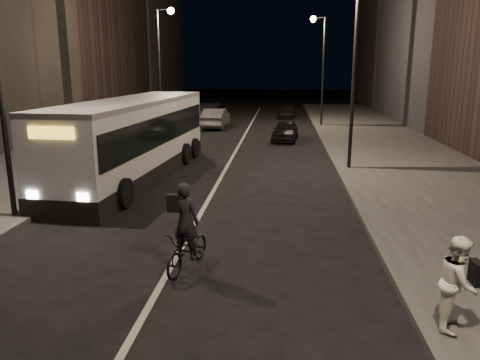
% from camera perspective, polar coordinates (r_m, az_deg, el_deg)
% --- Properties ---
extents(ground, '(180.00, 180.00, 0.00)m').
position_cam_1_polar(ground, '(10.46, -9.69, -12.61)').
color(ground, black).
rests_on(ground, ground).
extents(sidewalk_right, '(7.00, 70.00, 0.16)m').
position_cam_1_polar(sidewalk_right, '(24.23, 19.28, 2.15)').
color(sidewalk_right, '#333331').
rests_on(sidewalk_right, ground).
extents(sidewalk_left, '(7.00, 70.00, 0.16)m').
position_cam_1_polar(sidewalk_left, '(25.95, -20.16, 2.80)').
color(sidewalk_left, '#333331').
rests_on(sidewalk_left, ground).
extents(streetlight_right_mid, '(1.20, 0.44, 8.12)m').
position_cam_1_polar(streetlight_right_mid, '(21.25, 13.16, 15.38)').
color(streetlight_right_mid, black).
rests_on(streetlight_right_mid, sidewalk_right).
extents(streetlight_right_far, '(1.20, 0.44, 8.12)m').
position_cam_1_polar(streetlight_right_far, '(37.16, 9.76, 14.66)').
color(streetlight_right_far, black).
rests_on(streetlight_right_far, sidewalk_right).
extents(streetlight_left_near, '(1.20, 0.44, 8.12)m').
position_cam_1_polar(streetlight_left_near, '(15.26, -26.94, 15.12)').
color(streetlight_left_near, black).
rests_on(streetlight_left_near, sidewalk_left).
extents(streetlight_left_far, '(1.20, 0.44, 8.12)m').
position_cam_1_polar(streetlight_left_far, '(32.04, -9.41, 14.86)').
color(streetlight_left_far, black).
rests_on(streetlight_left_far, sidewalk_left).
extents(city_bus, '(3.58, 12.37, 3.29)m').
position_cam_1_polar(city_bus, '(20.08, -12.78, 5.30)').
color(city_bus, silver).
rests_on(city_bus, ground).
extents(cyclist_on_bicycle, '(1.15, 1.96, 2.13)m').
position_cam_1_polar(cyclist_on_bicycle, '(10.85, -6.46, -7.42)').
color(cyclist_on_bicycle, black).
rests_on(cyclist_on_bicycle, ground).
extents(pedestrian_woman, '(0.89, 0.99, 1.67)m').
position_cam_1_polar(pedestrian_woman, '(8.99, 25.05, -11.30)').
color(pedestrian_woman, white).
rests_on(pedestrian_woman, sidewalk_right).
extents(car_near, '(1.86, 3.88, 1.28)m').
position_cam_1_polar(car_near, '(29.96, 5.53, 6.01)').
color(car_near, black).
rests_on(car_near, ground).
extents(car_mid, '(1.73, 4.60, 1.50)m').
position_cam_1_polar(car_mid, '(36.15, -2.96, 7.54)').
color(car_mid, '#3F3F42').
rests_on(car_mid, ground).
extents(car_far, '(1.92, 4.03, 1.13)m').
position_cam_1_polar(car_far, '(43.70, 5.77, 8.31)').
color(car_far, black).
rests_on(car_far, ground).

